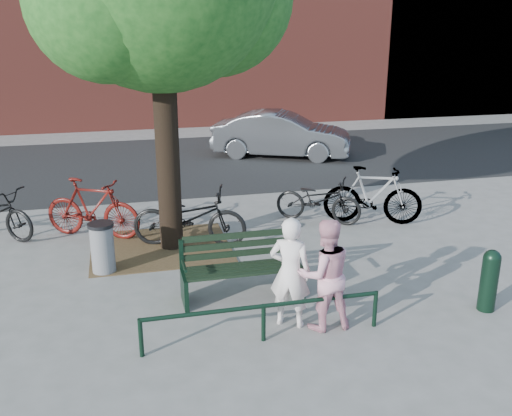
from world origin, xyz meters
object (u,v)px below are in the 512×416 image
object	(u,v)px
parked_car	(281,135)
litter_bin	(102,248)
bollard	(489,278)
person_right	(325,275)
bicycle_c	(189,217)
park_bench	(241,265)
person_left	(290,272)

from	to	relation	value
parked_car	litter_bin	bearing A→B (deg)	169.72
bollard	parked_car	xyz separation A→B (m)	(-0.15, 9.71, 0.18)
person_right	bollard	bearing A→B (deg)	177.00
litter_bin	bicycle_c	world-z (taller)	bicycle_c
litter_bin	person_right	bearing A→B (deg)	-41.09
person_right	parked_car	bearing A→B (deg)	-103.53
park_bench	bollard	distance (m)	3.43
person_right	bollard	xyz separation A→B (m)	(2.36, -0.10, -0.27)
person_right	litter_bin	xyz separation A→B (m)	(-2.80, 2.44, -0.33)
person_right	bicycle_c	size ratio (longest dim) A/B	0.74
person_right	bicycle_c	xyz separation A→B (m)	(-1.32, 3.25, -0.22)
person_left	litter_bin	xyz separation A→B (m)	(-2.39, 2.28, -0.33)
person_right	bollard	size ratio (longest dim) A/B	1.67
park_bench	parked_car	size ratio (longest dim) A/B	0.44
bollard	litter_bin	xyz separation A→B (m)	(-5.16, 2.54, -0.06)
person_left	parked_car	bearing A→B (deg)	-75.37
person_left	litter_bin	bearing A→B (deg)	-13.49
bollard	bicycle_c	xyz separation A→B (m)	(-3.67, 3.35, 0.05)
park_bench	litter_bin	world-z (taller)	park_bench
park_bench	bollard	xyz separation A→B (m)	(3.20, -1.23, -0.00)
park_bench	litter_bin	size ratio (longest dim) A/B	2.11
parked_car	person_right	bearing A→B (deg)	-168.27
person_right	bollard	distance (m)	2.37
park_bench	person_right	distance (m)	1.43
bicycle_c	park_bench	bearing A→B (deg)	-150.35
park_bench	person_right	xyz separation A→B (m)	(0.84, -1.13, 0.27)
person_right	parked_car	world-z (taller)	person_right
person_left	parked_car	size ratio (longest dim) A/B	0.37
person_left	parked_car	distance (m)	9.80
bollard	park_bench	bearing A→B (deg)	159.02
park_bench	bollard	size ratio (longest dim) A/B	1.95
park_bench	person_right	bearing A→B (deg)	-53.24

